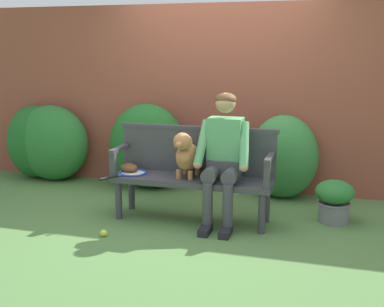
{
  "coord_description": "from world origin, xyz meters",
  "views": [
    {
      "loc": [
        1.35,
        -4.67,
        1.77
      ],
      "look_at": [
        0.0,
        0.0,
        0.71
      ],
      "focal_mm": 45.89,
      "sensor_mm": 36.0,
      "label": 1
    }
  ],
  "objects_px": {
    "tennis_ball": "(104,233)",
    "baseball_glove": "(129,168)",
    "dog_on_bench": "(187,154)",
    "potted_plant": "(334,199)",
    "person_seated": "(224,153)",
    "tennis_racket": "(131,173)",
    "garden_bench": "(192,183)"
  },
  "relations": [
    {
      "from": "dog_on_bench",
      "to": "tennis_racket",
      "type": "xyz_separation_m",
      "value": [
        -0.61,
        -0.02,
        -0.23
      ]
    },
    {
      "from": "dog_on_bench",
      "to": "baseball_glove",
      "type": "bearing_deg",
      "value": 174.21
    },
    {
      "from": "garden_bench",
      "to": "potted_plant",
      "type": "height_order",
      "value": "garden_bench"
    },
    {
      "from": "baseball_glove",
      "to": "tennis_ball",
      "type": "distance_m",
      "value": 0.85
    },
    {
      "from": "tennis_racket",
      "to": "tennis_ball",
      "type": "xyz_separation_m",
      "value": [
        -0.03,
        -0.62,
        -0.44
      ]
    },
    {
      "from": "garden_bench",
      "to": "dog_on_bench",
      "type": "height_order",
      "value": "dog_on_bench"
    },
    {
      "from": "dog_on_bench",
      "to": "garden_bench",
      "type": "bearing_deg",
      "value": 30.18
    },
    {
      "from": "tennis_ball",
      "to": "baseball_glove",
      "type": "bearing_deg",
      "value": 92.21
    },
    {
      "from": "tennis_racket",
      "to": "potted_plant",
      "type": "height_order",
      "value": "tennis_racket"
    },
    {
      "from": "dog_on_bench",
      "to": "tennis_ball",
      "type": "bearing_deg",
      "value": -134.66
    },
    {
      "from": "person_seated",
      "to": "dog_on_bench",
      "type": "relative_size",
      "value": 2.71
    },
    {
      "from": "garden_bench",
      "to": "baseball_glove",
      "type": "relative_size",
      "value": 7.55
    },
    {
      "from": "person_seated",
      "to": "baseball_glove",
      "type": "height_order",
      "value": "person_seated"
    },
    {
      "from": "tennis_racket",
      "to": "baseball_glove",
      "type": "bearing_deg",
      "value": 122.19
    },
    {
      "from": "tennis_ball",
      "to": "tennis_racket",
      "type": "bearing_deg",
      "value": 87.53
    },
    {
      "from": "garden_bench",
      "to": "tennis_racket",
      "type": "xyz_separation_m",
      "value": [
        -0.66,
        -0.05,
        0.07
      ]
    },
    {
      "from": "tennis_ball",
      "to": "potted_plant",
      "type": "bearing_deg",
      "value": 25.87
    },
    {
      "from": "garden_bench",
      "to": "tennis_ball",
      "type": "relative_size",
      "value": 25.15
    },
    {
      "from": "garden_bench",
      "to": "tennis_racket",
      "type": "height_order",
      "value": "tennis_racket"
    },
    {
      "from": "person_seated",
      "to": "tennis_ball",
      "type": "height_order",
      "value": "person_seated"
    },
    {
      "from": "baseball_glove",
      "to": "tennis_ball",
      "type": "relative_size",
      "value": 3.33
    },
    {
      "from": "dog_on_bench",
      "to": "person_seated",
      "type": "bearing_deg",
      "value": 3.15
    },
    {
      "from": "person_seated",
      "to": "potted_plant",
      "type": "bearing_deg",
      "value": 18.14
    },
    {
      "from": "tennis_ball",
      "to": "person_seated",
      "type": "bearing_deg",
      "value": 33.18
    },
    {
      "from": "garden_bench",
      "to": "person_seated",
      "type": "relative_size",
      "value": 1.25
    },
    {
      "from": "person_seated",
      "to": "dog_on_bench",
      "type": "bearing_deg",
      "value": -176.85
    },
    {
      "from": "tennis_racket",
      "to": "garden_bench",
      "type": "bearing_deg",
      "value": 4.16
    },
    {
      "from": "person_seated",
      "to": "dog_on_bench",
      "type": "xyz_separation_m",
      "value": [
        -0.38,
        -0.02,
        -0.03
      ]
    },
    {
      "from": "garden_bench",
      "to": "baseball_glove",
      "type": "xyz_separation_m",
      "value": [
        -0.71,
        0.04,
        0.11
      ]
    },
    {
      "from": "dog_on_bench",
      "to": "baseball_glove",
      "type": "height_order",
      "value": "dog_on_bench"
    },
    {
      "from": "baseball_glove",
      "to": "tennis_ball",
      "type": "xyz_separation_m",
      "value": [
        0.03,
        -0.71,
        -0.47
      ]
    },
    {
      "from": "tennis_racket",
      "to": "potted_plant",
      "type": "bearing_deg",
      "value": 10.81
    }
  ]
}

